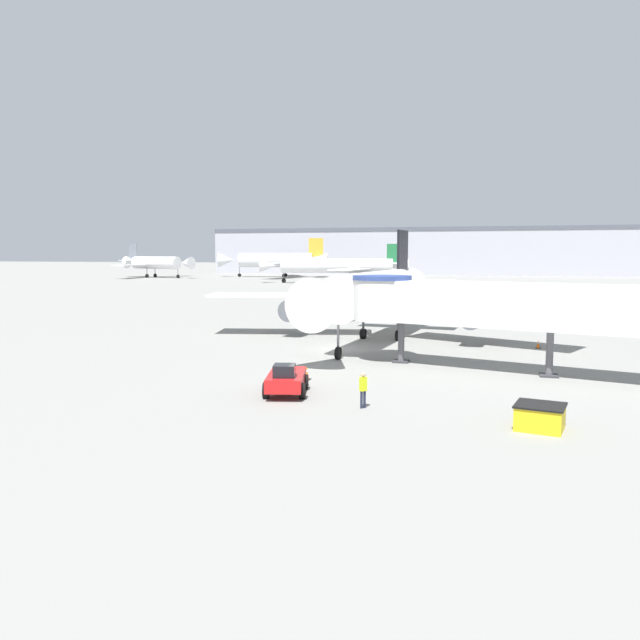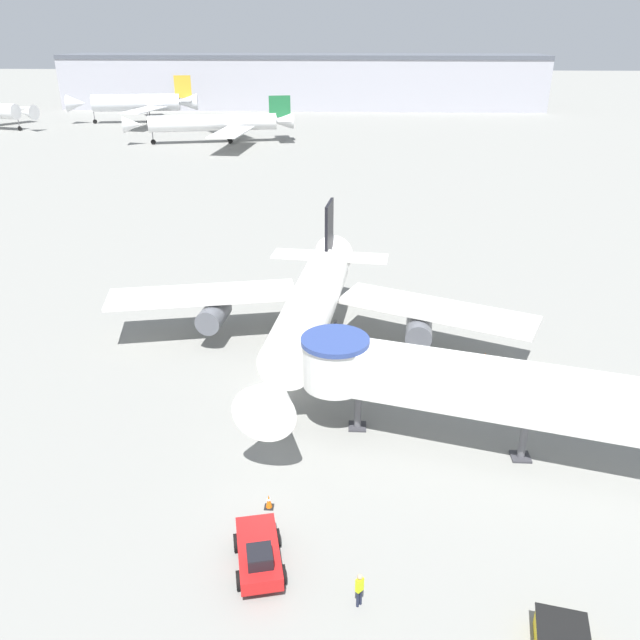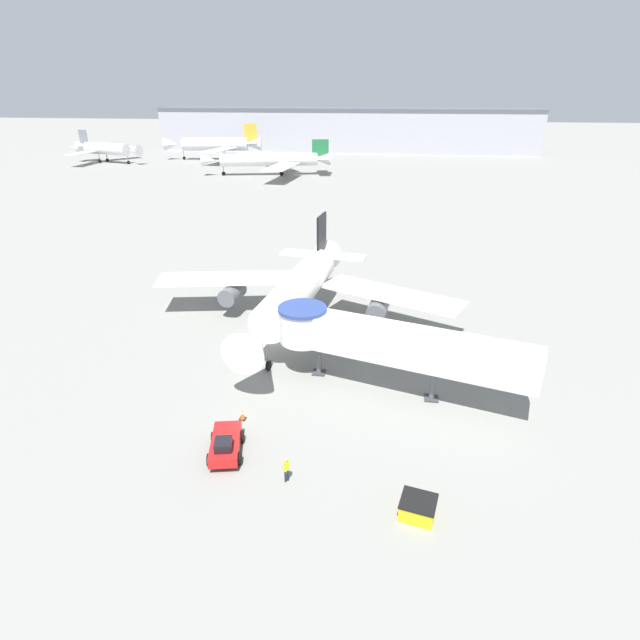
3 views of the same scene
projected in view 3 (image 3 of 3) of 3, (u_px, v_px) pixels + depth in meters
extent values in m
plane|color=gray|center=(275.00, 344.00, 48.12)|extent=(800.00, 800.00, 0.00)
cylinder|color=white|center=(297.00, 290.00, 49.54)|extent=(5.27, 17.32, 3.52)
cone|color=white|center=(252.00, 343.00, 39.12)|extent=(3.90, 4.21, 3.52)
cone|color=white|center=(322.00, 261.00, 58.10)|extent=(4.05, 5.61, 3.52)
cube|color=white|center=(226.00, 279.00, 54.38)|extent=(15.18, 7.15, 0.22)
cube|color=white|center=(392.00, 294.00, 50.12)|extent=(15.07, 9.77, 0.22)
cube|color=black|center=(322.00, 235.00, 56.54)|extent=(0.59, 3.41, 4.57)
cube|color=white|center=(323.00, 255.00, 58.07)|extent=(10.14, 3.41, 0.18)
cylinder|color=#565960|center=(232.00, 293.00, 53.68)|extent=(2.28, 3.59, 1.93)
cylinder|color=#565960|center=(378.00, 308.00, 49.97)|extent=(2.28, 3.59, 1.93)
cylinder|color=#4C4C51|center=(268.00, 355.00, 43.10)|extent=(0.18, 0.18, 2.02)
cylinder|color=black|center=(268.00, 365.00, 43.52)|extent=(0.35, 0.92, 0.90)
cylinder|color=#4C4C51|center=(289.00, 306.00, 52.94)|extent=(0.22, 0.22, 2.02)
cylinder|color=black|center=(290.00, 315.00, 53.36)|extent=(0.49, 0.94, 0.90)
cylinder|color=#4C4C51|center=(318.00, 309.00, 52.19)|extent=(0.22, 0.22, 2.02)
cylinder|color=black|center=(318.00, 318.00, 52.62)|extent=(0.49, 0.94, 0.90)
cube|color=silver|center=(412.00, 347.00, 38.49)|extent=(18.82, 7.39, 2.80)
cylinder|color=silver|center=(303.00, 326.00, 41.96)|extent=(3.90, 3.90, 2.80)
cylinder|color=navy|center=(302.00, 309.00, 41.31)|extent=(4.10, 4.10, 0.30)
cylinder|color=#56565B|center=(319.00, 359.00, 42.59)|extent=(0.44, 0.44, 2.85)
cube|color=#333338|center=(319.00, 372.00, 43.16)|extent=(1.10, 1.10, 0.12)
cylinder|color=#56565B|center=(433.00, 383.00, 38.97)|extent=(0.44, 0.44, 2.85)
cube|color=#333338|center=(431.00, 398.00, 39.54)|extent=(1.10, 1.10, 0.12)
cube|color=red|center=(226.00, 444.00, 33.34)|extent=(2.75, 4.44, 0.70)
cube|color=black|center=(223.00, 445.00, 32.23)|extent=(1.35, 1.38, 0.63)
cylinder|color=black|center=(210.00, 460.00, 32.40)|extent=(0.48, 0.88, 0.83)
cylinder|color=black|center=(239.00, 458.00, 32.53)|extent=(0.48, 0.88, 0.83)
cylinder|color=black|center=(214.00, 438.00, 34.46)|extent=(0.48, 0.88, 0.83)
cylinder|color=black|center=(241.00, 437.00, 34.58)|extent=(0.48, 0.88, 0.83)
cube|color=yellow|center=(418.00, 508.00, 28.54)|extent=(2.22, 2.13, 1.00)
cube|color=black|center=(419.00, 501.00, 28.31)|extent=(2.36, 2.26, 0.08)
cube|color=black|center=(427.00, 334.00, 50.13)|extent=(0.40, 0.40, 0.04)
cone|color=orange|center=(427.00, 331.00, 49.99)|extent=(0.28, 0.28, 0.63)
cylinder|color=white|center=(427.00, 330.00, 49.96)|extent=(0.15, 0.15, 0.08)
cube|color=black|center=(243.00, 419.00, 37.11)|extent=(0.49, 0.49, 0.04)
cone|color=orange|center=(242.00, 414.00, 36.95)|extent=(0.34, 0.34, 0.76)
cylinder|color=white|center=(242.00, 413.00, 36.91)|extent=(0.18, 0.18, 0.09)
cylinder|color=#1E2338|center=(288.00, 475.00, 31.11)|extent=(0.12, 0.12, 0.86)
cylinder|color=#1E2338|center=(285.00, 476.00, 31.01)|extent=(0.12, 0.12, 0.86)
cube|color=#D1E019|center=(286.00, 466.00, 30.74)|extent=(0.38, 0.38, 0.68)
sphere|color=tan|center=(286.00, 460.00, 30.55)|extent=(0.23, 0.23, 0.23)
cylinder|color=white|center=(269.00, 160.00, 143.12)|extent=(27.79, 9.94, 3.49)
cone|color=white|center=(208.00, 160.00, 141.86)|extent=(4.56, 4.30, 3.49)
cone|color=white|center=(321.00, 159.00, 144.24)|extent=(5.92, 4.63, 3.49)
cube|color=white|center=(281.00, 157.00, 152.94)|extent=(13.97, 17.62, 0.22)
cube|color=white|center=(281.00, 167.00, 134.33)|extent=(7.17, 17.46, 0.22)
cube|color=#1E6638|center=(320.00, 148.00, 142.90)|extent=(4.71, 1.36, 4.54)
cube|color=white|center=(322.00, 157.00, 144.00)|extent=(5.99, 12.07, 0.18)
cylinder|color=#4C4C51|center=(223.00, 170.00, 143.30)|extent=(0.18, 0.18, 2.01)
cylinder|color=black|center=(224.00, 174.00, 143.72)|extent=(1.13, 0.51, 1.10)
cylinder|color=#4C4C51|center=(281.00, 169.00, 145.95)|extent=(0.22, 0.22, 2.01)
cylinder|color=black|center=(281.00, 172.00, 146.37)|extent=(1.16, 0.65, 1.10)
cylinder|color=#4C4C51|center=(281.00, 170.00, 143.11)|extent=(0.22, 0.22, 2.01)
cylinder|color=black|center=(281.00, 174.00, 143.53)|extent=(1.16, 0.65, 1.10)
cylinder|color=white|center=(106.00, 149.00, 167.94)|extent=(17.86, 8.21, 3.70)
cone|color=white|center=(134.00, 150.00, 163.34)|extent=(4.90, 4.64, 3.70)
cone|color=white|center=(85.00, 147.00, 171.71)|extent=(6.33, 5.03, 3.70)
cube|color=white|center=(82.00, 153.00, 162.34)|extent=(4.92, 12.96, 0.22)
cube|color=white|center=(119.00, 148.00, 175.97)|extent=(10.65, 13.06, 0.22)
cube|color=slate|center=(83.00, 137.00, 170.21)|extent=(3.46, 1.17, 4.80)
cube|color=white|center=(84.00, 145.00, 171.54)|extent=(4.68, 9.03, 0.18)
cylinder|color=#4C4C51|center=(128.00, 159.00, 165.81)|extent=(0.18, 0.18, 2.13)
cylinder|color=black|center=(128.00, 162.00, 166.25)|extent=(1.13, 0.54, 1.10)
cylinder|color=#4C4C51|center=(99.00, 158.00, 168.60)|extent=(0.22, 0.22, 2.13)
cylinder|color=black|center=(100.00, 161.00, 169.04)|extent=(1.17, 0.68, 1.10)
cylinder|color=#4C4C51|center=(107.00, 157.00, 171.35)|extent=(0.22, 0.22, 2.13)
cylinder|color=black|center=(107.00, 160.00, 171.80)|extent=(1.17, 0.68, 1.10)
cylinder|color=silver|center=(215.00, 144.00, 175.27)|extent=(23.21, 8.18, 4.35)
cone|color=silver|center=(171.00, 144.00, 175.06)|extent=(5.46, 5.11, 4.35)
cone|color=silver|center=(252.00, 144.00, 175.44)|extent=(7.18, 5.40, 4.35)
cube|color=silver|center=(229.00, 144.00, 185.24)|extent=(12.68, 17.42, 0.22)
cube|color=silver|center=(220.00, 150.00, 166.01)|extent=(7.79, 17.42, 0.22)
cube|color=gold|center=(250.00, 132.00, 173.80)|extent=(4.41, 0.99, 5.66)
cube|color=silver|center=(253.00, 142.00, 175.13)|extent=(5.01, 11.80, 0.18)
cylinder|color=#4C4C51|center=(184.00, 154.00, 176.55)|extent=(0.18, 0.18, 2.50)
cylinder|color=black|center=(184.00, 158.00, 177.07)|extent=(1.13, 0.44, 1.10)
cylinder|color=#4C4C51|center=(225.00, 154.00, 178.52)|extent=(0.22, 0.22, 2.50)
cylinder|color=black|center=(225.00, 157.00, 179.04)|extent=(1.15, 0.58, 1.10)
cylinder|color=#4C4C51|center=(223.00, 155.00, 174.96)|extent=(0.22, 0.22, 2.50)
cylinder|color=black|center=(224.00, 159.00, 175.48)|extent=(1.15, 0.58, 1.10)
cube|color=#A8A8B2|center=(345.00, 131.00, 203.87)|extent=(150.35, 21.77, 14.89)
cube|color=#4C515B|center=(345.00, 109.00, 200.50)|extent=(150.35, 22.20, 1.20)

